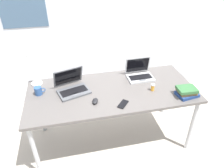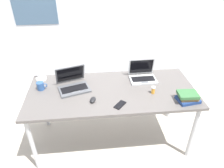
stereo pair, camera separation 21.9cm
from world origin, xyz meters
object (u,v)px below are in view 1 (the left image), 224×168
cell_phone (123,104)px  computer_mouse (95,101)px  laptop_center (72,87)px  coffee_mug (38,91)px  book_stack (187,92)px  pill_bottle (153,87)px  laptop_front_right (140,74)px  desk_lamp (33,70)px

cell_phone → computer_mouse: bearing=-159.2°
laptop_center → computer_mouse: (0.21, -0.26, -0.03)m
cell_phone → coffee_mug: 0.89m
computer_mouse → book_stack: 0.95m
laptop_center → pill_bottle: size_ratio=4.92×
laptop_front_right → cell_phone: (-0.33, -0.46, -0.04)m
pill_bottle → coffee_mug: 1.20m
laptop_front_right → cell_phone: size_ratio=2.24×
book_stack → coffee_mug: 1.53m
desk_lamp → cell_phone: (0.85, -0.54, -0.19)m
desk_lamp → pill_bottle: 1.29m
desk_lamp → computer_mouse: 0.76m
computer_mouse → coffee_mug: coffee_mug is taller
laptop_center → pill_bottle: (0.84, -0.19, -0.01)m
cell_phone → pill_bottle: 0.41m
cell_phone → laptop_center: bearing=-176.5°
cell_phone → coffee_mug: bearing=-163.4°
laptop_front_right → book_stack: (0.35, -0.46, 0.00)m
laptop_front_right → book_stack: size_ratio=1.33×
desk_lamp → pill_bottle: (1.22, -0.37, -0.16)m
laptop_center → laptop_front_right: laptop_center is taller
laptop_center → book_stack: bearing=-16.8°
coffee_mug → laptop_front_right: bearing=5.2°
cell_phone → book_stack: book_stack is taller
computer_mouse → coffee_mug: 0.61m
computer_mouse → book_stack: (0.94, -0.09, 0.03)m
book_stack → computer_mouse: bearing=174.6°
desk_lamp → cell_phone: bearing=-32.4°
desk_lamp → coffee_mug: 0.24m
laptop_front_right → book_stack: laptop_front_right is taller
laptop_center → laptop_front_right: 0.80m
cell_phone → book_stack: (0.68, 0.01, 0.04)m
laptop_center → cell_phone: laptop_center is taller
coffee_mug → cell_phone: bearing=-23.9°
computer_mouse → cell_phone: bearing=-4.1°
laptop_front_right → coffee_mug: (-1.14, -0.10, -0.00)m
desk_lamp → pill_bottle: desk_lamp is taller
laptop_front_right → pill_bottle: (0.05, -0.30, -0.00)m
book_stack → coffee_mug: (-1.49, 0.35, -0.00)m
desk_lamp → coffee_mug: bearing=-78.1°
laptop_front_right → laptop_center: bearing=-172.0°
desk_lamp → coffee_mug: desk_lamp is taller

